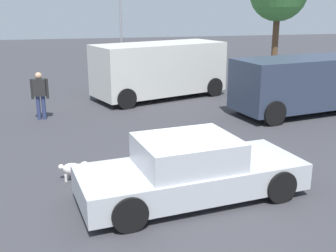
% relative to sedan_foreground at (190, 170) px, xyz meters
% --- Properties ---
extents(ground_plane, '(80.00, 80.00, 0.00)m').
position_rel_sedan_foreground_xyz_m(ground_plane, '(-0.04, 0.19, -0.57)').
color(ground_plane, '#38383D').
extents(sedan_foreground, '(4.61, 2.31, 1.24)m').
position_rel_sedan_foreground_xyz_m(sedan_foreground, '(0.00, 0.00, 0.00)').
color(sedan_foreground, '#B7BABF').
rests_on(sedan_foreground, ground_plane).
extents(dog, '(0.67, 0.37, 0.44)m').
position_rel_sedan_foreground_xyz_m(dog, '(-2.19, 1.35, -0.29)').
color(dog, white).
rests_on(dog, ground_plane).
extents(van_white, '(5.65, 3.70, 2.18)m').
position_rel_sedan_foreground_xyz_m(van_white, '(1.37, 9.14, 0.61)').
color(van_white, silver).
rests_on(van_white, ground_plane).
extents(suv_dark, '(5.14, 2.79, 1.93)m').
position_rel_sedan_foreground_xyz_m(suv_dark, '(5.62, 5.50, 0.49)').
color(suv_dark, '#2D384C').
rests_on(suv_dark, ground_plane).
extents(pedestrian, '(0.57, 0.27, 1.57)m').
position_rel_sedan_foreground_xyz_m(pedestrian, '(-3.15, 6.75, 0.36)').
color(pedestrian, navy).
rests_on(pedestrian, ground_plane).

